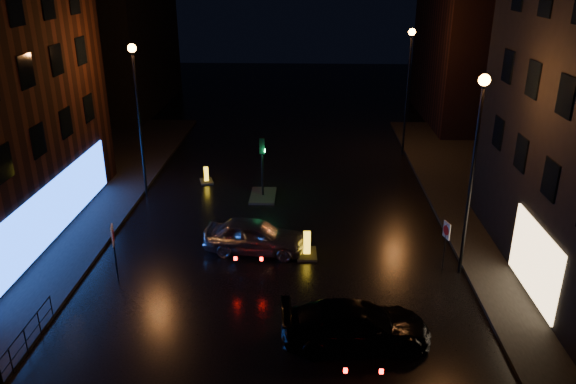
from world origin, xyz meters
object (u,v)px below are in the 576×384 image
at_px(traffic_signal, 263,188).
at_px(road_sign_right, 446,234).
at_px(dark_sedan, 356,325).
at_px(road_sign_left, 113,240).
at_px(bollard_far, 206,179).
at_px(silver_hatchback, 255,236).
at_px(bollard_near, 307,250).

bearing_deg(traffic_signal, road_sign_right, -42.80).
xyz_separation_m(dark_sedan, road_sign_left, (-9.51, 3.86, 1.10)).
bearing_deg(dark_sedan, bollard_far, 22.76).
bearing_deg(road_sign_right, dark_sedan, 36.24).
height_order(silver_hatchback, road_sign_left, road_sign_left).
relative_size(dark_sedan, road_sign_left, 2.08).
relative_size(silver_hatchback, road_sign_left, 1.86).
bearing_deg(road_sign_left, silver_hatchback, 11.04).
height_order(road_sign_left, road_sign_right, road_sign_left).
xyz_separation_m(dark_sedan, bollard_far, (-7.78, 15.19, -0.53)).
bearing_deg(road_sign_right, traffic_signal, -58.55).
height_order(traffic_signal, road_sign_right, traffic_signal).
distance_m(bollard_near, road_sign_right, 6.07).
distance_m(traffic_signal, bollard_near, 7.21).
bearing_deg(road_sign_left, traffic_signal, 44.72).
bearing_deg(silver_hatchback, bollard_near, -90.58).
bearing_deg(bollard_near, silver_hatchback, 170.25).
bearing_deg(dark_sedan, silver_hatchback, 27.48).
bearing_deg(road_sign_right, bollard_near, -25.15).
xyz_separation_m(traffic_signal, bollard_near, (2.51, -6.76, -0.25)).
height_order(bollard_near, bollard_far, bollard_near).
height_order(dark_sedan, road_sign_left, road_sign_left).
height_order(traffic_signal, road_sign_left, traffic_signal).
distance_m(traffic_signal, dark_sedan, 13.67).
distance_m(traffic_signal, silver_hatchback, 6.47).
bearing_deg(bollard_far, traffic_signal, -48.98).
height_order(traffic_signal, silver_hatchback, traffic_signal).
distance_m(silver_hatchback, bollard_far, 9.43).
relative_size(dark_sedan, road_sign_right, 2.34).
bearing_deg(road_sign_left, dark_sedan, -37.28).
relative_size(traffic_signal, bollard_far, 2.77).
distance_m(traffic_signal, road_sign_right, 11.42).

